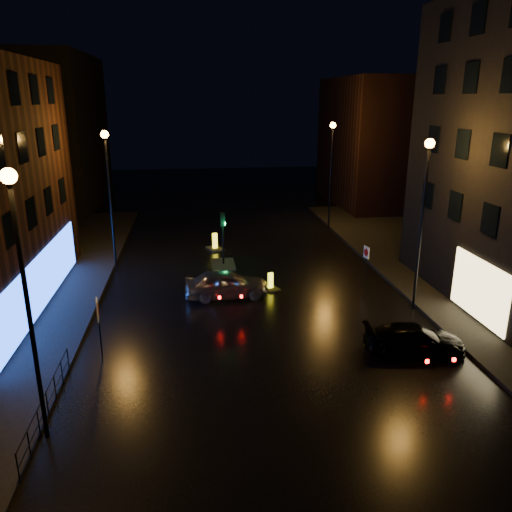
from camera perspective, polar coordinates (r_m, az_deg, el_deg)
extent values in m
plane|color=black|center=(19.08, 2.91, -14.43)|extent=(120.00, 120.00, 0.00)
cube|color=black|center=(31.01, 26.45, -3.21)|extent=(12.00, 44.00, 0.15)
cube|color=black|center=(52.62, -22.28, 12.95)|extent=(8.00, 16.00, 14.00)
cube|color=black|center=(51.34, 13.49, 12.54)|extent=(8.00, 14.00, 12.00)
cylinder|color=black|center=(15.92, -24.42, -6.66)|extent=(0.14, 0.14, 8.00)
cylinder|color=black|center=(14.85, -26.37, 7.61)|extent=(0.20, 0.20, 0.25)
sphere|color=orange|center=(14.83, -26.45, 8.18)|extent=(0.44, 0.44, 0.44)
cylinder|color=black|center=(30.89, -16.24, 5.49)|extent=(0.14, 0.14, 8.00)
cylinder|color=black|center=(30.35, -16.90, 12.88)|extent=(0.20, 0.20, 0.25)
sphere|color=orange|center=(30.34, -16.92, 13.16)|extent=(0.44, 0.44, 0.44)
cylinder|color=black|center=(25.18, 18.31, 2.65)|extent=(0.14, 0.14, 8.00)
cylinder|color=black|center=(24.52, 19.22, 11.71)|extent=(0.20, 0.20, 0.25)
sphere|color=orange|center=(24.50, 19.25, 12.06)|extent=(0.44, 0.44, 0.44)
cylinder|color=black|center=(39.88, 8.51, 8.60)|extent=(0.14, 0.14, 8.00)
cylinder|color=black|center=(39.47, 8.78, 14.34)|extent=(0.20, 0.20, 0.25)
sphere|color=orange|center=(39.46, 8.79, 14.56)|extent=(0.44, 0.44, 0.44)
cube|color=black|center=(31.60, -3.73, -0.99)|extent=(1.40, 2.40, 0.12)
cylinder|color=black|center=(31.20, -3.78, 1.35)|extent=(0.12, 0.12, 2.80)
cube|color=black|center=(30.79, -3.84, 4.21)|extent=(0.28, 0.22, 0.90)
cylinder|color=#0CFF59|center=(30.86, -3.57, 3.71)|extent=(0.05, 0.18, 0.18)
cylinder|color=black|center=(18.18, -22.92, -14.14)|extent=(0.05, 6.00, 0.05)
cylinder|color=black|center=(18.42, -22.74, -15.39)|extent=(0.04, 6.00, 0.04)
cylinder|color=black|center=(16.09, -25.56, -21.09)|extent=(0.04, 0.04, 1.00)
cylinder|color=black|center=(18.42, -22.74, -15.39)|extent=(0.04, 0.04, 1.00)
cylinder|color=black|center=(20.92, -20.68, -10.99)|extent=(0.04, 0.04, 1.00)
imported|color=#ADB0B5|center=(26.43, -3.38, -3.19)|extent=(4.43, 1.88, 1.49)
imported|color=black|center=(21.88, 17.66, -9.07)|extent=(4.29, 2.11, 1.20)
cube|color=black|center=(27.69, 1.67, -3.72)|extent=(1.12, 1.30, 0.09)
cube|color=yellow|center=(27.53, 1.67, -2.84)|extent=(0.30, 0.26, 0.91)
cube|color=black|center=(27.53, 1.67, -2.84)|extent=(0.26, 0.13, 0.55)
cube|color=black|center=(34.98, -4.70, 0.83)|extent=(1.32, 1.57, 0.11)
cube|color=yellow|center=(34.82, -4.72, 1.71)|extent=(0.36, 0.30, 1.12)
cube|color=black|center=(34.82, -4.72, 1.71)|extent=(0.32, 0.14, 0.67)
cylinder|color=black|center=(21.07, -17.43, -8.15)|extent=(0.07, 0.07, 2.50)
cube|color=silver|center=(20.71, -17.66, -5.88)|extent=(0.16, 0.62, 0.85)
cylinder|color=#B20C0C|center=(20.71, -17.57, -5.87)|extent=(0.11, 0.50, 0.50)
cylinder|color=black|center=(29.14, 12.41, -0.99)|extent=(0.06, 0.06, 2.05)
cube|color=white|center=(28.92, 12.51, 0.41)|extent=(0.16, 0.51, 0.70)
cylinder|color=#B20C0C|center=(28.90, 12.46, 0.40)|extent=(0.11, 0.40, 0.41)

